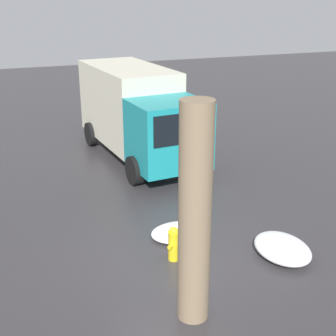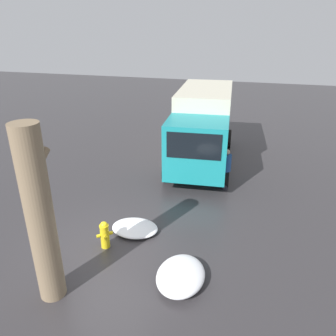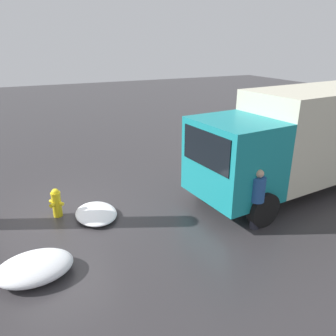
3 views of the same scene
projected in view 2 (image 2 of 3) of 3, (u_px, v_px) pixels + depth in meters
The scene contains 7 objects.
ground_plane at pixel (106, 246), 9.03m from camera, with size 60.00×60.00×0.00m, color #333033.
fire_hydrant at pixel (105, 234), 8.87m from camera, with size 0.38×0.39×0.80m.
tree_trunk at pixel (40, 218), 6.66m from camera, with size 0.87×0.57×4.01m.
delivery_truck at pixel (203, 124), 14.11m from camera, with size 6.73×2.94×3.10m.
pedestrian at pixel (226, 168), 11.85m from camera, with size 0.34×0.34×1.57m.
snow_pile_by_hydrant at pixel (135, 228), 9.66m from camera, with size 1.07×1.38×0.22m.
snow_pile_curbside at pixel (181, 275), 7.71m from camera, with size 1.50×1.13×0.39m.
Camera 2 is at (-6.64, -3.69, 5.61)m, focal length 35.00 mm.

